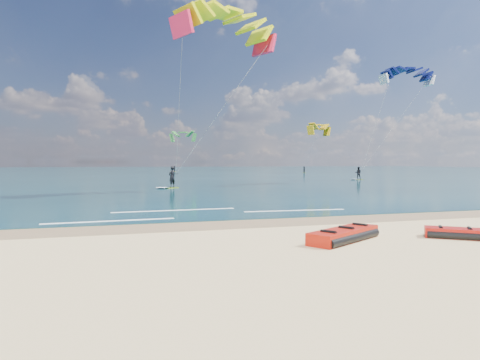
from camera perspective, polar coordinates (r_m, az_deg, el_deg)
name	(u,v)px	position (r m, az deg, el deg)	size (l,w,h in m)	color
ground	(139,182)	(53.18, -13.34, -0.28)	(320.00, 320.00, 0.00)	tan
wet_sand_strip	(199,226)	(16.53, -5.46, -6.07)	(320.00, 2.40, 0.01)	brown
sea	(124,171)	(117.10, -15.25, 1.15)	(320.00, 200.00, 0.04)	#092A31
packed_kite_left	(344,241)	(13.72, 13.67, -7.89)	(3.21, 1.21, 0.44)	red
packed_kite_mid	(465,239)	(15.49, 27.82, -6.93)	(2.57, 1.04, 0.38)	#B6130C
kitesurfer_main	(199,94)	(36.83, -5.53, 11.32)	(11.12, 10.40, 15.80)	#ABE51A
kitesurfer_far	(384,116)	(61.09, 18.69, 8.03)	(11.80, 4.51, 16.20)	#A1CC1E
shoreline_foam	(197,213)	(20.09, -5.78, -4.44)	(13.95, 3.59, 0.01)	white
distant_kites	(149,150)	(98.68, -12.02, 3.99)	(77.81, 30.71, 11.50)	#2AA1B8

